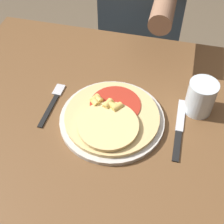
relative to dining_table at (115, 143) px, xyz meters
The scene contains 8 objects.
ground_plane 0.62m from the dining_table, ahead, with size 8.00×8.00×0.00m, color brown.
dining_table is the anchor object (origin of this frame).
plate 0.12m from the dining_table, 147.15° to the right, with size 0.30×0.30×0.01m.
pizza 0.14m from the dining_table, 132.31° to the right, with size 0.27×0.27×0.04m.
fork 0.23m from the dining_table, behind, with size 0.03×0.18×0.00m.
knife 0.22m from the dining_table, ahead, with size 0.02×0.22×0.00m.
drinking_glass 0.30m from the dining_table, 22.98° to the left, with size 0.08×0.08×0.10m.
person_diner 0.64m from the dining_table, 92.30° to the left, with size 0.34×0.52×1.23m.
Camera 1 is at (0.12, -0.55, 1.43)m, focal length 50.00 mm.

